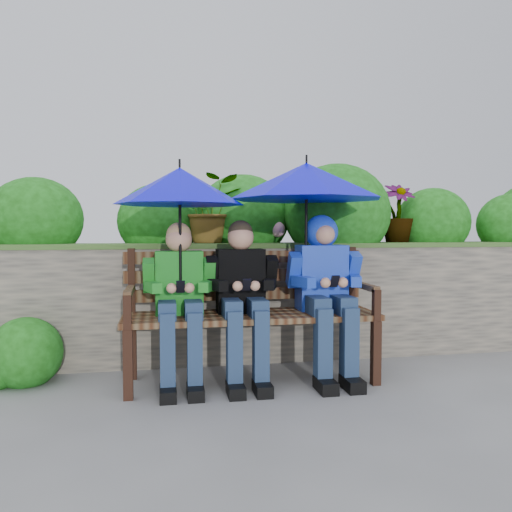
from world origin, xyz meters
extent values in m
plane|color=slate|center=(0.00, 0.00, 0.00)|extent=(60.00, 60.00, 0.00)
cube|color=#534F48|center=(0.00, 0.75, 0.50)|extent=(8.00, 0.40, 1.00)
cube|color=#25551C|center=(0.00, 0.75, 1.01)|extent=(8.00, 0.42, 0.04)
cube|color=#25551C|center=(0.00, 1.95, 0.48)|extent=(8.00, 2.00, 0.96)
ellipsoid|color=#164B0E|center=(-1.76, 0.98, 1.24)|extent=(0.80, 0.64, 0.72)
ellipsoid|color=#164B0E|center=(-0.72, 1.03, 1.22)|extent=(0.75, 0.60, 0.67)
ellipsoid|color=#164B0E|center=(0.06, 1.09, 1.27)|extent=(0.89, 0.71, 0.80)
ellipsoid|color=#164B0E|center=(0.91, 0.86, 1.30)|extent=(1.01, 0.81, 0.91)
ellipsoid|color=#164B0E|center=(1.93, 0.94, 1.22)|extent=(0.75, 0.60, 0.67)
ellipsoid|color=#164B0E|center=(2.71, 0.83, 1.20)|extent=(0.67, 0.54, 0.61)
ellipsoid|color=#164B0E|center=(-1.78, 1.00, 1.24)|extent=(0.79, 0.64, 0.71)
sphere|color=pink|center=(-1.58, 0.85, 1.15)|extent=(0.14, 0.14, 0.14)
sphere|color=pink|center=(0.34, 0.85, 1.15)|extent=(0.14, 0.14, 0.14)
sphere|color=pink|center=(1.71, 0.85, 1.15)|extent=(0.14, 0.14, 0.14)
imported|color=#164B0E|center=(-0.27, 0.85, 1.33)|extent=(0.54, 0.47, 0.60)
imported|color=#164B0E|center=(1.51, 0.85, 1.31)|extent=(0.31, 0.31, 0.56)
sphere|color=#164B0E|center=(-1.70, 0.35, 0.23)|extent=(0.54, 0.54, 0.54)
cube|color=black|center=(-0.93, -0.17, 0.24)|extent=(0.06, 0.06, 0.48)
cube|color=black|center=(-0.93, 0.31, 0.24)|extent=(0.06, 0.06, 0.48)
cube|color=black|center=(0.85, -0.17, 0.24)|extent=(0.06, 0.06, 0.48)
cube|color=black|center=(0.85, 0.31, 0.24)|extent=(0.06, 0.06, 0.48)
cube|color=#432413|center=(-0.04, -0.13, 0.50)|extent=(1.90, 0.11, 0.04)
cube|color=#432413|center=(-0.04, 0.01, 0.50)|extent=(1.90, 0.11, 0.04)
cube|color=#432413|center=(-0.04, 0.15, 0.50)|extent=(1.90, 0.11, 0.04)
cube|color=#432413|center=(-0.04, 0.28, 0.50)|extent=(1.90, 0.11, 0.04)
cube|color=black|center=(-0.93, 0.33, 0.74)|extent=(0.05, 0.05, 0.53)
cube|color=#432413|center=(-0.93, 0.07, 0.71)|extent=(0.05, 0.49, 0.04)
cube|color=black|center=(-0.93, -0.17, 0.59)|extent=(0.05, 0.05, 0.23)
cube|color=black|center=(0.85, 0.33, 0.74)|extent=(0.05, 0.05, 0.53)
cube|color=#432413|center=(0.85, 0.07, 0.71)|extent=(0.05, 0.49, 0.04)
cube|color=black|center=(0.85, -0.17, 0.59)|extent=(0.05, 0.05, 0.23)
cube|color=#432413|center=(-0.04, 0.34, 0.63)|extent=(1.90, 0.04, 0.10)
cube|color=#432413|center=(-0.04, 0.34, 0.78)|extent=(1.90, 0.04, 0.10)
cube|color=#432413|center=(-0.04, 0.34, 0.93)|extent=(1.90, 0.04, 0.10)
cube|color=#1B7B20|center=(-0.57, 0.17, 0.75)|extent=(0.35, 0.20, 0.47)
sphere|color=tan|center=(-0.57, 0.15, 1.08)|extent=(0.19, 0.19, 0.19)
sphere|color=tan|center=(-0.57, 0.16, 1.11)|extent=(0.18, 0.18, 0.18)
cube|color=#132642|center=(-0.66, 0.01, 0.58)|extent=(0.12, 0.33, 0.12)
cube|color=#132642|center=(-0.66, -0.15, 0.29)|extent=(0.10, 0.11, 0.58)
cube|color=black|center=(-0.66, -0.22, 0.04)|extent=(0.11, 0.22, 0.08)
cube|color=#132642|center=(-0.48, 0.01, 0.58)|extent=(0.12, 0.33, 0.12)
cube|color=#132642|center=(-0.48, -0.15, 0.29)|extent=(0.10, 0.11, 0.58)
cube|color=black|center=(-0.48, -0.22, 0.04)|extent=(0.11, 0.22, 0.08)
cube|color=#1B7B20|center=(-0.79, 0.12, 0.81)|extent=(0.08, 0.19, 0.26)
cube|color=#1B7B20|center=(-0.76, -0.01, 0.74)|extent=(0.13, 0.22, 0.07)
sphere|color=tan|center=(-0.63, -0.10, 0.74)|extent=(0.07, 0.07, 0.07)
cube|color=#1B7B20|center=(-0.35, 0.12, 0.81)|extent=(0.08, 0.19, 0.26)
cube|color=#1B7B20|center=(-0.38, -0.01, 0.74)|extent=(0.13, 0.22, 0.07)
sphere|color=tan|center=(-0.51, -0.10, 0.74)|extent=(0.07, 0.07, 0.07)
cube|color=black|center=(-0.57, -0.11, 0.75)|extent=(0.06, 0.07, 0.09)
cube|color=black|center=(-0.11, 0.17, 0.76)|extent=(0.36, 0.21, 0.48)
sphere|color=tan|center=(-0.11, 0.15, 1.09)|extent=(0.20, 0.20, 0.20)
sphere|color=#2B2418|center=(-0.11, 0.16, 1.12)|extent=(0.19, 0.19, 0.19)
cube|color=#132642|center=(-0.20, 0.01, 0.58)|extent=(0.13, 0.34, 0.13)
cube|color=#132642|center=(-0.20, -0.16, 0.29)|extent=(0.10, 0.12, 0.58)
cube|color=black|center=(-0.20, -0.23, 0.04)|extent=(0.12, 0.23, 0.08)
cube|color=#132642|center=(-0.01, 0.01, 0.58)|extent=(0.13, 0.34, 0.13)
cube|color=#132642|center=(-0.01, -0.16, 0.29)|extent=(0.10, 0.12, 0.58)
cube|color=black|center=(-0.01, -0.23, 0.04)|extent=(0.12, 0.23, 0.08)
cube|color=black|center=(-0.33, 0.12, 0.82)|extent=(0.08, 0.19, 0.27)
cube|color=black|center=(-0.30, -0.02, 0.75)|extent=(0.13, 0.22, 0.07)
sphere|color=tan|center=(-0.17, -0.11, 0.75)|extent=(0.07, 0.07, 0.07)
cube|color=black|center=(0.12, 0.12, 0.82)|extent=(0.08, 0.19, 0.27)
cube|color=black|center=(0.09, -0.02, 0.75)|extent=(0.13, 0.22, 0.07)
sphere|color=tan|center=(-0.05, -0.11, 0.75)|extent=(0.07, 0.07, 0.07)
cube|color=black|center=(-0.11, -0.12, 0.76)|extent=(0.06, 0.07, 0.09)
cube|color=#1B2BC1|center=(0.54, 0.17, 0.77)|extent=(0.38, 0.22, 0.51)
sphere|color=tan|center=(0.54, 0.15, 1.12)|extent=(0.21, 0.21, 0.21)
sphere|color=#1B2BC1|center=(0.54, 0.18, 1.13)|extent=(0.26, 0.26, 0.26)
sphere|color=tan|center=(0.54, 0.10, 1.11)|extent=(0.16, 0.16, 0.16)
cube|color=#132642|center=(0.44, 0.00, 0.58)|extent=(0.13, 0.35, 0.13)
cube|color=#132642|center=(0.44, -0.18, 0.29)|extent=(0.11, 0.12, 0.58)
cube|color=black|center=(0.44, -0.25, 0.04)|extent=(0.12, 0.24, 0.09)
cube|color=#132642|center=(0.64, 0.00, 0.58)|extent=(0.13, 0.35, 0.13)
cube|color=#132642|center=(0.64, -0.18, 0.29)|extent=(0.11, 0.12, 0.58)
cube|color=black|center=(0.64, -0.25, 0.04)|extent=(0.12, 0.24, 0.09)
cube|color=#1B2BC1|center=(0.30, 0.12, 0.84)|extent=(0.09, 0.20, 0.28)
cube|color=#1B2BC1|center=(0.33, -0.03, 0.76)|extent=(0.14, 0.23, 0.08)
sphere|color=tan|center=(0.47, -0.13, 0.76)|extent=(0.08, 0.08, 0.08)
cube|color=#1B2BC1|center=(0.78, 0.12, 0.84)|extent=(0.09, 0.20, 0.28)
cube|color=#1B2BC1|center=(0.74, -0.03, 0.76)|extent=(0.14, 0.23, 0.08)
sphere|color=tan|center=(0.60, -0.13, 0.76)|extent=(0.08, 0.08, 0.08)
cube|color=black|center=(0.54, -0.14, 0.77)|extent=(0.06, 0.07, 0.09)
cone|color=#0000E7|center=(-0.56, 0.07, 1.46)|extent=(0.95, 0.95, 0.27)
cylinder|color=black|center=(-0.56, 0.07, 1.63)|extent=(0.02, 0.02, 0.06)
cylinder|color=black|center=(-0.56, 0.07, 1.11)|extent=(0.02, 0.02, 0.70)
sphere|color=black|center=(-0.56, 0.07, 0.76)|extent=(0.04, 0.04, 0.04)
cone|color=#0000E7|center=(0.40, 0.12, 1.52)|extent=(1.18, 1.18, 0.28)
cylinder|color=black|center=(0.40, 0.12, 1.69)|extent=(0.02, 0.02, 0.06)
cylinder|color=black|center=(0.40, 0.12, 1.15)|extent=(0.02, 0.02, 0.74)
sphere|color=black|center=(0.40, 0.12, 0.78)|extent=(0.04, 0.04, 0.04)
camera|label=1|loc=(-0.69, -3.58, 1.15)|focal=35.00mm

